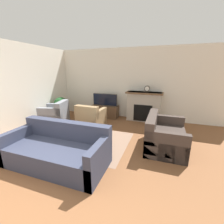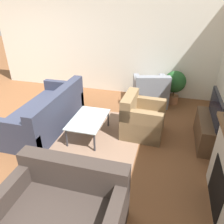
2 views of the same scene
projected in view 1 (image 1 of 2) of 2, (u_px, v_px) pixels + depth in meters
name	position (u px, v px, depth m)	size (l,w,h in m)	color
ground_plane	(22.00, 213.00, 2.06)	(20.00, 20.00, 0.00)	brown
wall_back	(120.00, 84.00, 5.99)	(8.07, 0.06, 2.70)	silver
wall_left	(19.00, 88.00, 4.64)	(0.06, 7.72, 2.70)	silver
area_rug	(88.00, 141.00, 4.12)	(2.17, 1.82, 0.00)	#896B56
fireplace	(144.00, 106.00, 5.66)	(1.33, 0.50, 1.10)	#B2A899
tv_stand	(105.00, 111.00, 6.15)	(1.07, 0.47, 0.50)	brown
tv	(105.00, 100.00, 6.02)	(1.01, 0.06, 0.47)	#232328
couch_sectional	(58.00, 151.00, 3.09)	(2.07, 0.97, 0.82)	#33384C
couch_loveseat	(164.00, 136.00, 3.73)	(0.91, 1.36, 0.82)	#3D332D
armchair_by_window	(56.00, 115.00, 5.42)	(1.00, 0.99, 0.82)	gray
armchair_accent	(91.00, 120.00, 4.95)	(0.81, 0.81, 0.82)	#8C704C
coffee_table	(86.00, 131.00, 3.94)	(0.97, 0.62, 0.39)	#333338
potted_plant	(61.00, 105.00, 5.94)	(0.54, 0.54, 0.85)	#AD704C
mantel_clock	(147.00, 89.00, 5.46)	(0.20, 0.07, 0.23)	#28231E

